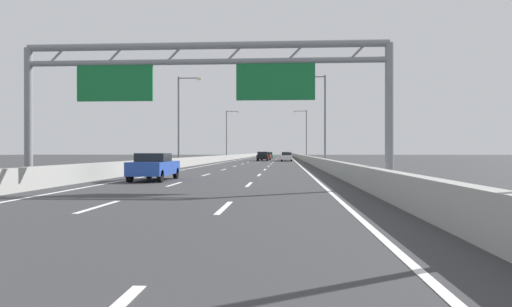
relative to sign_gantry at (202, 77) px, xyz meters
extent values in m
plane|color=#38383A|center=(0.10, 80.40, -4.81)|extent=(260.00, 260.00, 0.00)
cube|color=white|center=(-1.70, -7.10, -4.81)|extent=(0.16, 3.00, 0.01)
cube|color=white|center=(-1.70, 1.90, -4.81)|extent=(0.16, 3.00, 0.01)
cube|color=white|center=(-1.70, 10.90, -4.81)|extent=(0.16, 3.00, 0.01)
cube|color=white|center=(-1.70, 19.90, -4.81)|extent=(0.16, 3.00, 0.01)
cube|color=white|center=(-1.70, 28.90, -4.81)|extent=(0.16, 3.00, 0.01)
cube|color=white|center=(-1.70, 37.90, -4.81)|extent=(0.16, 3.00, 0.01)
cube|color=white|center=(-1.70, 46.90, -4.81)|extent=(0.16, 3.00, 0.01)
cube|color=white|center=(-1.70, 55.90, -4.81)|extent=(0.16, 3.00, 0.01)
cube|color=white|center=(-1.70, 64.90, -4.81)|extent=(0.16, 3.00, 0.01)
cube|color=white|center=(-1.70, 73.90, -4.81)|extent=(0.16, 3.00, 0.01)
cube|color=white|center=(-1.70, 82.90, -4.81)|extent=(0.16, 3.00, 0.01)
cube|color=white|center=(-1.70, 91.90, -4.81)|extent=(0.16, 3.00, 0.01)
cube|color=white|center=(-1.70, 100.90, -4.81)|extent=(0.16, 3.00, 0.01)
cube|color=white|center=(-1.70, 109.90, -4.81)|extent=(0.16, 3.00, 0.01)
cube|color=white|center=(-1.70, 118.90, -4.81)|extent=(0.16, 3.00, 0.01)
cube|color=white|center=(-1.70, 127.90, -4.81)|extent=(0.16, 3.00, 0.01)
cube|color=white|center=(-1.70, 136.90, -4.81)|extent=(0.16, 3.00, 0.01)
cube|color=white|center=(1.90, -7.10, -4.81)|extent=(0.16, 3.00, 0.01)
cube|color=white|center=(1.90, 1.90, -4.81)|extent=(0.16, 3.00, 0.01)
cube|color=white|center=(1.90, 10.90, -4.81)|extent=(0.16, 3.00, 0.01)
cube|color=white|center=(1.90, 19.90, -4.81)|extent=(0.16, 3.00, 0.01)
cube|color=white|center=(1.90, 28.90, -4.81)|extent=(0.16, 3.00, 0.01)
cube|color=white|center=(1.90, 37.90, -4.81)|extent=(0.16, 3.00, 0.01)
cube|color=white|center=(1.90, 46.90, -4.81)|extent=(0.16, 3.00, 0.01)
cube|color=white|center=(1.90, 55.90, -4.81)|extent=(0.16, 3.00, 0.01)
cube|color=white|center=(1.90, 64.90, -4.81)|extent=(0.16, 3.00, 0.01)
cube|color=white|center=(1.90, 73.90, -4.81)|extent=(0.16, 3.00, 0.01)
cube|color=white|center=(1.90, 82.90, -4.81)|extent=(0.16, 3.00, 0.01)
cube|color=white|center=(1.90, 91.90, -4.81)|extent=(0.16, 3.00, 0.01)
cube|color=white|center=(1.90, 100.90, -4.81)|extent=(0.16, 3.00, 0.01)
cube|color=white|center=(1.90, 109.90, -4.81)|extent=(0.16, 3.00, 0.01)
cube|color=white|center=(1.90, 118.90, -4.81)|extent=(0.16, 3.00, 0.01)
cube|color=white|center=(1.90, 127.90, -4.81)|extent=(0.16, 3.00, 0.01)
cube|color=white|center=(1.90, 136.90, -4.81)|extent=(0.16, 3.00, 0.01)
cube|color=white|center=(-5.15, 68.40, -4.81)|extent=(0.16, 176.00, 0.01)
cube|color=white|center=(5.35, 68.40, -4.81)|extent=(0.16, 176.00, 0.01)
cube|color=#9E9E99|center=(-6.80, 90.40, -4.34)|extent=(0.45, 220.00, 0.95)
cube|color=#9E9E99|center=(7.00, 90.40, -4.34)|extent=(0.45, 220.00, 0.95)
cylinder|color=gray|center=(-7.84, 0.00, -1.71)|extent=(0.36, 0.36, 6.20)
cylinder|color=gray|center=(8.05, 0.00, -1.71)|extent=(0.36, 0.36, 6.20)
cylinder|color=gray|center=(0.10, 0.00, 1.39)|extent=(15.89, 0.32, 0.32)
cylinder|color=gray|center=(0.10, 0.00, 0.69)|extent=(15.89, 0.26, 0.26)
cylinder|color=gray|center=(-6.52, 0.00, 1.04)|extent=(0.74, 0.10, 0.74)
cylinder|color=gray|center=(-3.87, 0.00, 1.04)|extent=(0.74, 0.10, 0.74)
cylinder|color=gray|center=(-1.22, 0.00, 1.04)|extent=(0.74, 0.10, 0.74)
cylinder|color=gray|center=(1.43, 0.00, 1.04)|extent=(0.74, 0.10, 0.74)
cylinder|color=gray|center=(4.07, 0.00, 1.04)|extent=(0.74, 0.10, 0.74)
cylinder|color=gray|center=(6.72, 0.00, 1.04)|extent=(0.74, 0.10, 0.74)
cube|color=#146B33|center=(-3.89, 0.00, -0.21)|extent=(3.40, 0.12, 1.60)
cube|color=#146B33|center=(3.20, 0.00, -0.21)|extent=(3.40, 0.12, 1.60)
cylinder|color=slate|center=(-7.60, 28.13, -0.06)|extent=(0.20, 0.20, 9.50)
cylinder|color=slate|center=(-6.50, 28.13, 4.54)|extent=(2.20, 0.12, 0.12)
cube|color=#F2EAC6|center=(-5.40, 28.13, 4.44)|extent=(0.56, 0.28, 0.20)
cylinder|color=slate|center=(7.80, 28.13, -0.06)|extent=(0.20, 0.20, 9.50)
cylinder|color=slate|center=(6.70, 28.13, 4.54)|extent=(2.20, 0.12, 0.12)
cube|color=#F2EAC6|center=(5.60, 28.13, 4.44)|extent=(0.56, 0.28, 0.20)
cylinder|color=slate|center=(-7.60, 68.40, -0.06)|extent=(0.20, 0.20, 9.50)
cylinder|color=slate|center=(-6.50, 68.40, 4.54)|extent=(2.20, 0.12, 0.12)
cube|color=#F2EAC6|center=(-5.40, 68.40, 4.44)|extent=(0.56, 0.28, 0.20)
cylinder|color=slate|center=(7.80, 68.40, -0.06)|extent=(0.20, 0.20, 9.50)
cylinder|color=slate|center=(6.70, 68.40, 4.54)|extent=(2.20, 0.12, 0.12)
cube|color=#F2EAC6|center=(5.60, 68.40, 4.44)|extent=(0.56, 0.28, 0.20)
cube|color=#2347AD|center=(-3.51, 4.84, -4.14)|extent=(1.80, 4.46, 0.71)
cube|color=black|center=(-3.51, 4.67, -3.55)|extent=(1.59, 1.80, 0.45)
cylinder|color=black|center=(-4.30, 6.52, -4.49)|extent=(0.22, 0.64, 0.64)
cylinder|color=black|center=(-2.72, 6.52, -4.49)|extent=(0.22, 0.64, 0.64)
cylinder|color=black|center=(-4.30, 3.16, -4.49)|extent=(0.22, 0.64, 0.64)
cylinder|color=black|center=(-2.72, 3.16, -4.49)|extent=(0.22, 0.64, 0.64)
cube|color=yellow|center=(3.94, 62.29, -4.13)|extent=(1.81, 4.56, 0.72)
cube|color=black|center=(3.94, 62.46, -3.56)|extent=(1.59, 1.85, 0.43)
cylinder|color=black|center=(3.15, 64.02, -4.49)|extent=(0.22, 0.64, 0.64)
cylinder|color=black|center=(4.74, 64.02, -4.49)|extent=(0.22, 0.64, 0.64)
cylinder|color=black|center=(3.15, 60.56, -4.49)|extent=(0.22, 0.64, 0.64)
cylinder|color=black|center=(4.74, 60.56, -4.49)|extent=(0.22, 0.64, 0.64)
cube|color=#A8ADB2|center=(3.95, 102.27, -4.16)|extent=(1.84, 4.14, 0.67)
cube|color=black|center=(3.95, 102.60, -3.58)|extent=(1.62, 1.86, 0.49)
cylinder|color=black|center=(3.14, 103.79, -4.49)|extent=(0.22, 0.64, 0.64)
cylinder|color=black|center=(4.76, 103.79, -4.49)|extent=(0.22, 0.64, 0.64)
cylinder|color=black|center=(3.14, 100.75, -4.49)|extent=(0.22, 0.64, 0.64)
cylinder|color=black|center=(4.76, 100.75, -4.49)|extent=(0.22, 0.64, 0.64)
cube|color=#1E7A38|center=(-0.12, 91.92, -4.17)|extent=(1.71, 4.51, 0.65)
cube|color=black|center=(-0.12, 92.30, -3.59)|extent=(1.50, 1.82, 0.50)
cylinder|color=black|center=(-0.87, 93.62, -4.49)|extent=(0.22, 0.64, 0.64)
cylinder|color=black|center=(0.62, 93.62, -4.49)|extent=(0.22, 0.64, 0.64)
cylinder|color=black|center=(-0.87, 90.21, -4.49)|extent=(0.22, 0.64, 0.64)
cylinder|color=black|center=(0.62, 90.21, -4.49)|extent=(0.22, 0.64, 0.64)
cube|color=red|center=(0.21, 64.36, -4.17)|extent=(1.76, 4.22, 0.64)
cube|color=black|center=(0.21, 64.01, -3.58)|extent=(1.55, 1.89, 0.54)
cylinder|color=black|center=(-0.56, 65.92, -4.49)|extent=(0.22, 0.64, 0.64)
cylinder|color=black|center=(0.98, 65.92, -4.49)|extent=(0.22, 0.64, 0.64)
cylinder|color=black|center=(-0.56, 62.80, -4.49)|extent=(0.22, 0.64, 0.64)
cylinder|color=black|center=(0.98, 62.80, -4.49)|extent=(0.22, 0.64, 0.64)
cube|color=silver|center=(3.94, 54.88, -4.16)|extent=(1.76, 4.62, 0.67)
cube|color=black|center=(3.94, 55.22, -3.61)|extent=(1.55, 1.99, 0.43)
cylinder|color=black|center=(3.17, 56.64, -4.49)|extent=(0.22, 0.64, 0.64)
cylinder|color=black|center=(4.71, 56.64, -4.49)|extent=(0.22, 0.64, 0.64)
cylinder|color=black|center=(3.17, 53.12, -4.49)|extent=(0.22, 0.64, 0.64)
cylinder|color=black|center=(4.71, 53.12, -4.49)|extent=(0.22, 0.64, 0.64)
cube|color=black|center=(-0.07, 57.38, -4.14)|extent=(1.85, 4.36, 0.70)
cube|color=black|center=(-0.07, 56.94, -3.52)|extent=(1.63, 1.89, 0.54)
cylinder|color=black|center=(-0.89, 59.01, -4.49)|extent=(0.22, 0.64, 0.64)
cylinder|color=black|center=(0.74, 59.01, -4.49)|extent=(0.22, 0.64, 0.64)
cylinder|color=black|center=(-0.89, 55.75, -4.49)|extent=(0.22, 0.64, 0.64)
cylinder|color=black|center=(0.74, 55.75, -4.49)|extent=(0.22, 0.64, 0.64)
camera|label=1|loc=(3.59, -19.84, -3.24)|focal=32.22mm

